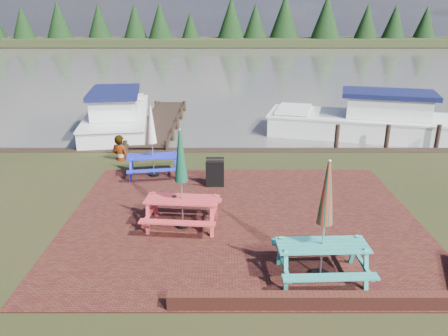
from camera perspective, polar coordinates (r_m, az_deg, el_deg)
ground at (r=10.50m, az=2.63°, el=-9.13°), size 120.00×120.00×0.00m
paving at (r=11.38m, az=2.41°, el=-6.67°), size 9.00×7.50×0.02m
brick_wall at (r=8.77m, az=18.07°, el=-15.46°), size 6.21×1.79×0.30m
water at (r=46.47m, az=0.62°, el=13.39°), size 120.00×60.00×0.02m
far_treeline at (r=75.22m, az=0.40°, el=18.28°), size 120.00×10.00×8.10m
picnic_table_teal at (r=8.86m, az=12.81°, el=-9.04°), size 1.85×1.66×2.48m
picnic_table_red at (r=10.69m, az=-5.52°, el=-3.45°), size 1.94×1.76×2.50m
picnic_table_blue at (r=14.22m, az=-9.28°, el=2.01°), size 1.87×1.72×2.31m
chalkboard at (r=13.25m, az=-1.19°, el=-0.64°), size 0.55×0.52×0.89m
jetty at (r=21.28m, az=-8.21°, el=6.01°), size 1.76×9.08×1.00m
boat_jetty at (r=20.97m, az=-13.69°, el=6.45°), size 3.77×8.05×2.25m
boat_near at (r=20.57m, az=18.15°, el=5.78°), size 8.72×4.92×2.24m
person at (r=16.04m, az=-13.58°, el=4.16°), size 0.79×0.65×1.85m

